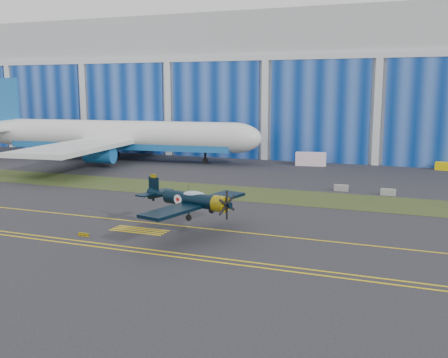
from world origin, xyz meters
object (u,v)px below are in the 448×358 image
at_px(warbird, 191,199).
at_px(shipping_container, 311,159).
at_px(tug, 443,166).
at_px(jetliner, 118,103).

bearing_deg(warbird, shipping_container, 102.49).
relative_size(shipping_container, tug, 2.34).
distance_m(warbird, shipping_container, 52.28).
bearing_deg(jetliner, shipping_container, 4.51).
bearing_deg(warbird, jetliner, 142.69).
xyz_separation_m(warbird, tug, (24.17, 55.17, -2.93)).
height_order(warbird, jetliner, jetliner).
height_order(warbird, shipping_container, warbird).
distance_m(jetliner, tug, 62.80).
bearing_deg(shipping_container, tug, -1.68).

